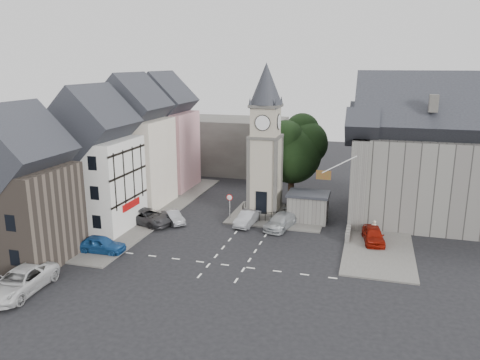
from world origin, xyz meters
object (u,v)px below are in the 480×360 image
(clock_tower, at_px, (265,142))
(pedestrian, at_px, (374,229))
(car_west_blue, at_px, (101,244))
(car_east_red, at_px, (373,235))
(stone_shelter, at_px, (308,207))

(clock_tower, bearing_deg, pedestrian, -18.22)
(car_west_blue, xyz_separation_m, pedestrian, (23.00, 10.21, 0.14))
(car_east_red, bearing_deg, pedestrian, 81.75)
(clock_tower, relative_size, car_east_red, 3.69)
(clock_tower, relative_size, stone_shelter, 3.78)
(car_west_blue, distance_m, pedestrian, 25.16)
(clock_tower, bearing_deg, car_west_blue, -129.42)
(car_west_blue, distance_m, car_east_red, 24.70)
(stone_shelter, bearing_deg, pedestrian, -26.18)
(stone_shelter, xyz_separation_m, car_west_blue, (-16.30, -13.50, -0.79))
(car_east_red, bearing_deg, clock_tower, 148.29)
(car_west_blue, bearing_deg, stone_shelter, -52.91)
(clock_tower, relative_size, pedestrian, 9.10)
(stone_shelter, xyz_separation_m, pedestrian, (6.70, -3.29, -0.66))
(clock_tower, bearing_deg, stone_shelter, -5.84)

